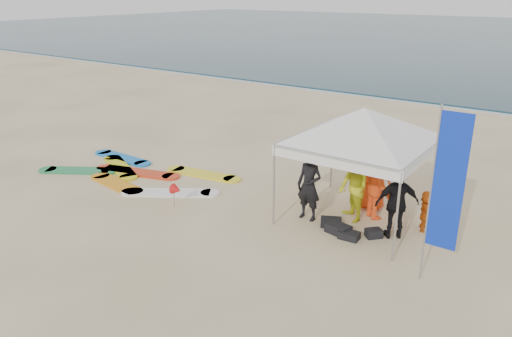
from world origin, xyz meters
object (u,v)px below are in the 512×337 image
Objects in this scene: person_seated at (426,211)px; marker_pennant at (177,190)px; person_black_b at (397,203)px; person_black_a at (309,185)px; surfboard_spread at (136,174)px; feather_flag at (447,185)px; person_orange_b at (373,173)px; canopy_tent at (365,108)px; person_yellow at (353,188)px; person_orange_a at (377,183)px.

marker_pennant is (-5.70, -2.45, -0.00)m from person_seated.
person_black_a is at bearing -30.15° from person_black_b.
surfboard_spread is (-5.89, -0.37, -0.85)m from person_black_a.
person_orange_b is at bearing 132.72° from feather_flag.
surfboard_spread is (-6.86, -1.12, -2.77)m from canopy_tent.
feather_flag is 5.53× the size of marker_pennant.
person_yellow is (0.91, 0.56, -0.04)m from person_black_a.
surfboard_spread is at bearing 1.77° from person_orange_b.
person_orange_b is at bearing -85.96° from person_black_b.
person_black_b is 1.67m from person_orange_b.
person_yellow reaches higher than person_seated.
person_yellow is at bearing 25.79° from marker_pennant.
person_orange_b is 2.01m from canopy_tent.
person_seated reaches higher than surfboard_spread.
person_black_b is 1.71× the size of person_seated.
marker_pennant is (-6.58, -0.28, -1.58)m from feather_flag.
canopy_tent is 1.21× the size of feather_flag.
person_yellow is 1.97m from canopy_tent.
feather_flag is at bearing -37.06° from canopy_tent.
person_orange_a is at bearing 36.10° from canopy_tent.
surfboard_spread is (-8.01, -0.66, -0.82)m from person_black_b.
person_seated is (0.45, 0.76, -0.35)m from person_black_b.
person_yellow is 0.48× the size of feather_flag.
person_seated is 0.18× the size of surfboard_spread.
canopy_tent is 7.49m from surfboard_spread.
feather_flag is 6.77m from marker_pennant.
person_yellow is 4.51m from marker_pennant.
person_yellow is 6.92m from surfboard_spread.
person_orange_b is (0.09, 0.97, 0.11)m from person_yellow.
person_orange_b is at bearing 51.63° from person_seated.
person_yellow is 2.65× the size of marker_pennant.
person_orange_b is at bearing 35.24° from marker_pennant.
canopy_tent reaches higher than person_seated.
person_yellow is at bearing 7.79° from surfboard_spread.
feather_flag is 9.59m from surfboard_spread.
canopy_tent reaches higher than person_orange_b.
person_orange_b is 2.99× the size of marker_pennant.
surfboard_spread is at bearing 45.98° from person_orange_a.
person_seated is at bearing -143.38° from person_orange_a.
canopy_tent is 3.19m from feather_flag.
canopy_tent is at bearing 79.18° from person_seated.
feather_flag reaches higher than person_orange_b.
person_orange_b reaches higher than person_black_a.
person_black_b is at bearing 127.88° from person_seated.
person_black_b is 5.53m from marker_pennant.
feather_flag is at bearing 169.73° from person_orange_a.
canopy_tent reaches higher than marker_pennant.
feather_flag reaches higher than person_orange_a.
surfboard_spread is (-8.46, -1.42, -0.46)m from person_seated.
feather_flag is (2.44, -2.65, 1.12)m from person_orange_b.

